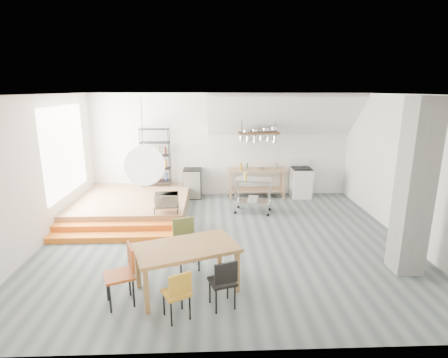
{
  "coord_description": "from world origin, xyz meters",
  "views": [
    {
      "loc": [
        -0.31,
        -7.33,
        3.3
      ],
      "look_at": [
        -0.0,
        0.8,
        1.21
      ],
      "focal_mm": 28.0,
      "sensor_mm": 36.0,
      "label": 1
    }
  ],
  "objects_px": {
    "dining_table": "(186,251)",
    "mini_fridge": "(192,183)",
    "stove": "(301,182)",
    "rolling_cart": "(253,191)"
  },
  "relations": [
    {
      "from": "dining_table",
      "to": "mini_fridge",
      "type": "height_order",
      "value": "mini_fridge"
    },
    {
      "from": "stove",
      "to": "rolling_cart",
      "type": "bearing_deg",
      "value": -140.18
    },
    {
      "from": "rolling_cart",
      "to": "mini_fridge",
      "type": "height_order",
      "value": "rolling_cart"
    },
    {
      "from": "rolling_cart",
      "to": "mini_fridge",
      "type": "bearing_deg",
      "value": 154.95
    },
    {
      "from": "dining_table",
      "to": "mini_fridge",
      "type": "bearing_deg",
      "value": 71.21
    },
    {
      "from": "dining_table",
      "to": "rolling_cart",
      "type": "relative_size",
      "value": 1.77
    },
    {
      "from": "dining_table",
      "to": "stove",
      "type": "bearing_deg",
      "value": 37.36
    },
    {
      "from": "mini_fridge",
      "to": "rolling_cart",
      "type": "bearing_deg",
      "value": -39.85
    },
    {
      "from": "rolling_cart",
      "to": "stove",
      "type": "bearing_deg",
      "value": 54.61
    },
    {
      "from": "dining_table",
      "to": "mini_fridge",
      "type": "xyz_separation_m",
      "value": [
        -0.16,
        5.21,
        -0.25
      ]
    }
  ]
}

